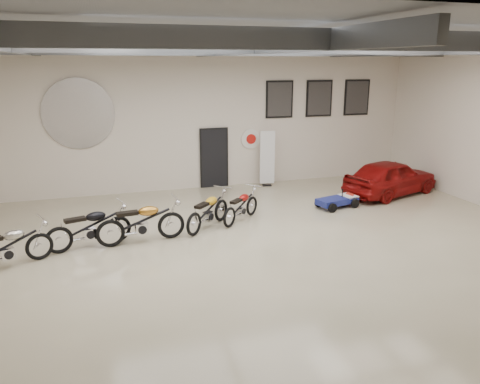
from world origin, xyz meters
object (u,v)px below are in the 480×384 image
object	(u,v)px
motorcycle_black	(89,227)
motorcycle_red	(241,206)
banner_stand	(267,159)
motorcycle_gold	(141,221)
motorcycle_yellow	(208,210)
go_kart	(341,198)
motorcycle_silver	(6,246)
vintage_car	(391,177)

from	to	relation	value
motorcycle_black	motorcycle_red	size ratio (longest dim) A/B	1.17
banner_stand	motorcycle_gold	size ratio (longest dim) A/B	0.90
banner_stand	motorcycle_gold	world-z (taller)	banner_stand
motorcycle_yellow	go_kart	xyz separation A→B (m)	(4.44, 0.65, -0.21)
banner_stand	motorcycle_silver	distance (m)	9.44
motorcycle_black	motorcycle_gold	size ratio (longest dim) A/B	0.94
go_kart	vintage_car	distance (m)	2.45
motorcycle_red	banner_stand	bearing A→B (deg)	17.39
motorcycle_silver	go_kart	bearing A→B (deg)	-12.84
motorcycle_silver	vintage_car	bearing A→B (deg)	-11.54
motorcycle_silver	go_kart	size ratio (longest dim) A/B	1.21
motorcycle_gold	motorcycle_yellow	world-z (taller)	motorcycle_gold
banner_stand	motorcycle_red	world-z (taller)	banner_stand
motorcycle_yellow	vintage_car	distance (m)	6.90
motorcycle_gold	go_kart	bearing A→B (deg)	5.16
motorcycle_red	go_kart	size ratio (longest dim) A/B	1.08
motorcycle_silver	vintage_car	size ratio (longest dim) A/B	0.54
motorcycle_black	vintage_car	bearing A→B (deg)	-4.71
motorcycle_red	vintage_car	distance (m)	5.83
motorcycle_gold	motorcycle_yellow	bearing A→B (deg)	11.02
motorcycle_silver	motorcycle_gold	bearing A→B (deg)	-11.74
banner_stand	motorcycle_yellow	bearing A→B (deg)	-118.92
banner_stand	motorcycle_silver	bearing A→B (deg)	-137.15
motorcycle_silver	vintage_car	distance (m)	11.89
motorcycle_yellow	motorcycle_red	size ratio (longest dim) A/B	1.10
motorcycle_silver	motorcycle_yellow	size ratio (longest dim) A/B	1.01
motorcycle_red	vintage_car	size ratio (longest dim) A/B	0.49
motorcycle_silver	motorcycle_red	xyz separation A→B (m)	(5.88, 1.50, -0.05)
motorcycle_red	vintage_car	world-z (taller)	vintage_car
motorcycle_yellow	motorcycle_red	distance (m)	1.08
motorcycle_silver	motorcycle_red	distance (m)	6.07
banner_stand	vintage_car	distance (m)	4.35
motorcycle_yellow	vintage_car	world-z (taller)	vintage_car
banner_stand	motorcycle_silver	xyz separation A→B (m)	(-7.99, -5.00, -0.48)
motorcycle_silver	motorcycle_yellow	world-z (taller)	motorcycle_silver
motorcycle_red	go_kart	xyz separation A→B (m)	(3.40, 0.36, -0.16)
banner_stand	motorcycle_yellow	size ratio (longest dim) A/B	1.01
banner_stand	motorcycle_black	world-z (taller)	banner_stand
go_kart	vintage_car	bearing A→B (deg)	4.84
motorcycle_gold	motorcycle_red	distance (m)	3.02
banner_stand	motorcycle_gold	bearing A→B (deg)	-128.23
motorcycle_black	go_kart	bearing A→B (deg)	-6.92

